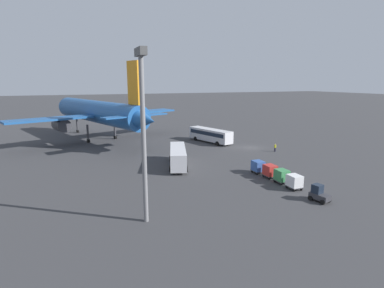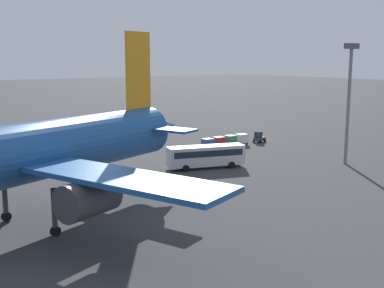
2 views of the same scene
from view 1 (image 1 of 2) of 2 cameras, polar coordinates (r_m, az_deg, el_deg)
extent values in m
plane|color=#38383A|center=(69.42, 11.17, -0.70)|extent=(600.00, 600.00, 0.00)
cylinder|color=#1E5193|center=(80.23, -17.64, 5.89)|extent=(39.95, 19.04, 5.57)
cone|color=#1E5193|center=(100.30, -22.77, 6.62)|extent=(7.56, 7.06, 5.29)
cone|color=#1E5193|center=(61.00, -9.10, 4.56)|extent=(8.52, 7.18, 5.01)
cube|color=#1E5193|center=(74.27, -25.49, 4.31)|extent=(11.30, 19.30, 0.44)
cube|color=#1E5193|center=(84.21, -9.49, 6.07)|extent=(11.30, 19.30, 0.44)
cube|color=orange|center=(63.67, -11.15, 11.33)|extent=(3.93, 1.72, 8.91)
cube|color=#1E5193|center=(63.72, -10.72, 5.32)|extent=(7.60, 14.58, 0.28)
cylinder|color=#38383D|center=(76.45, -23.63, 3.33)|extent=(5.61, 4.54, 3.06)
cylinder|color=#38383D|center=(84.00, -11.51, 4.77)|extent=(5.61, 4.54, 3.06)
cylinder|color=#38383D|center=(93.84, -21.02, 3.37)|extent=(0.50, 0.50, 4.46)
cylinder|color=black|center=(94.10, -20.94, 2.30)|extent=(1.02, 0.78, 0.90)
cylinder|color=#38383D|center=(77.62, -19.22, 1.86)|extent=(0.50, 0.50, 4.46)
cylinder|color=black|center=(77.93, -19.13, 0.57)|extent=(1.02, 0.78, 0.90)
cylinder|color=#38383D|center=(80.60, -14.48, 2.50)|extent=(0.50, 0.50, 4.46)
cylinder|color=black|center=(80.90, -14.41, 1.26)|extent=(1.02, 0.78, 0.90)
cube|color=silver|center=(74.04, 3.51, 1.77)|extent=(13.02, 6.67, 2.86)
cube|color=#192333|center=(73.95, 3.51, 2.15)|extent=(12.06, 6.39, 0.91)
cylinder|color=black|center=(76.21, 0.64, 1.03)|extent=(1.04, 0.60, 1.00)
cylinder|color=black|center=(78.14, 2.30, 1.29)|extent=(1.04, 0.60, 1.00)
cylinder|color=black|center=(70.49, 4.82, 0.09)|extent=(1.04, 0.60, 1.00)
cylinder|color=black|center=(72.57, 6.49, 0.40)|extent=(1.04, 0.60, 1.00)
cube|color=silver|center=(53.13, -2.70, -2.27)|extent=(11.64, 6.00, 2.86)
cube|color=#192333|center=(53.01, -2.71, -1.75)|extent=(10.78, 5.76, 0.92)
cylinder|color=black|center=(56.88, -4.16, -2.77)|extent=(1.04, 0.59, 1.00)
cylinder|color=black|center=(56.93, -1.37, -2.73)|extent=(1.04, 0.59, 1.00)
cylinder|color=black|center=(50.09, -4.19, -4.81)|extent=(1.04, 0.59, 1.00)
cylinder|color=black|center=(50.15, -1.01, -4.76)|extent=(1.04, 0.59, 1.00)
cube|color=#333338|center=(41.49, 23.17, -9.17)|extent=(2.63, 1.81, 0.70)
cube|color=#192333|center=(41.39, 22.78, -7.85)|extent=(1.32, 1.38, 1.10)
cylinder|color=black|center=(41.46, 21.61, -9.57)|extent=(0.63, 0.35, 0.60)
cylinder|color=black|center=(42.58, 22.68, -9.09)|extent=(0.63, 0.35, 0.60)
cylinder|color=black|center=(40.64, 23.60, -10.17)|extent=(0.63, 0.35, 0.60)
cylinder|color=black|center=(41.78, 24.63, -9.66)|extent=(0.63, 0.35, 0.60)
cylinder|color=#1E1E2D|center=(66.70, 15.52, -1.05)|extent=(0.32, 0.32, 0.85)
cylinder|color=yellow|center=(66.54, 15.56, -0.42)|extent=(0.38, 0.38, 0.65)
sphere|color=tan|center=(66.45, 15.58, -0.05)|extent=(0.24, 0.24, 0.24)
cube|color=#38383D|center=(44.68, 18.86, -7.66)|extent=(2.01, 1.69, 0.10)
cube|color=silver|center=(44.41, 18.93, -6.63)|extent=(1.91, 1.61, 1.60)
cylinder|color=black|center=(44.91, 17.58, -7.79)|extent=(0.36, 0.12, 0.36)
cylinder|color=black|center=(45.69, 18.84, -7.53)|extent=(0.36, 0.12, 0.36)
cylinder|color=black|center=(43.82, 18.83, -8.37)|extent=(0.36, 0.12, 0.36)
cylinder|color=black|center=(44.62, 20.10, -8.09)|extent=(0.36, 0.12, 0.36)
cube|color=#38383D|center=(46.67, 16.66, -6.68)|extent=(2.01, 1.69, 0.10)
cube|color=#38844C|center=(46.41, 16.72, -5.68)|extent=(1.91, 1.61, 1.60)
cylinder|color=black|center=(46.93, 15.45, -6.80)|extent=(0.36, 0.12, 0.36)
cylinder|color=black|center=(47.69, 16.69, -6.57)|extent=(0.36, 0.12, 0.36)
cylinder|color=black|center=(45.80, 16.59, -7.34)|extent=(0.36, 0.12, 0.36)
cylinder|color=black|center=(46.57, 17.84, -7.09)|extent=(0.36, 0.12, 0.36)
cube|color=#38383D|center=(48.70, 14.59, -5.78)|extent=(2.01, 1.69, 0.10)
cube|color=#B72D28|center=(48.45, 14.64, -4.82)|extent=(1.91, 1.61, 1.60)
cylinder|color=black|center=(48.99, 13.44, -5.90)|extent=(0.36, 0.12, 0.36)
cylinder|color=black|center=(49.71, 14.66, -5.70)|extent=(0.36, 0.12, 0.36)
cylinder|color=black|center=(47.82, 14.48, -6.39)|extent=(0.36, 0.12, 0.36)
cylinder|color=black|center=(48.56, 15.71, -6.18)|extent=(0.36, 0.12, 0.36)
cube|color=#38383D|center=(50.64, 12.42, -4.99)|extent=(2.01, 1.69, 0.10)
cube|color=#33569E|center=(50.40, 12.47, -4.06)|extent=(1.91, 1.61, 1.60)
cylinder|color=black|center=(50.97, 11.34, -5.10)|extent=(0.36, 0.12, 0.36)
cylinder|color=black|center=(51.65, 12.54, -4.93)|extent=(0.36, 0.12, 0.36)
cylinder|color=black|center=(49.76, 12.28, -5.56)|extent=(0.36, 0.12, 0.36)
cylinder|color=black|center=(50.46, 13.50, -5.38)|extent=(0.36, 0.12, 0.36)
cylinder|color=slate|center=(31.07, -9.19, 0.13)|extent=(0.50, 0.50, 17.26)
cube|color=#4C4C4C|center=(30.56, -9.77, 16.95)|extent=(2.80, 0.70, 0.80)
camera|label=2|loc=(98.43, -45.04, 9.05)|focal=45.00mm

